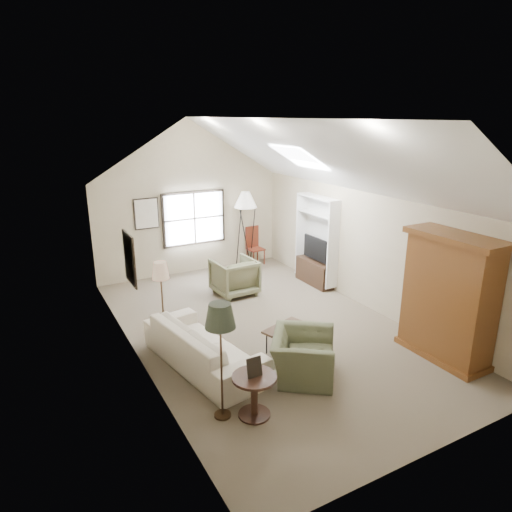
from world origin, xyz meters
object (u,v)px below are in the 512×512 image
armoire (449,298)px  armchair_near (303,356)px  armchair_far (234,277)px  side_chair (256,246)px  side_table (254,396)px  coffee_table (287,339)px  sofa (203,345)px

armoire → armchair_near: (-2.50, 0.65, -0.74)m
armchair_far → side_chair: side_chair is taller
armchair_near → side_table: (-1.17, -0.53, -0.05)m
side_chair → armchair_near: bearing=-115.2°
coffee_table → side_chair: 4.98m
armoire → side_chair: 6.14m
armoire → sofa: bearing=155.4°
sofa → coffee_table: sofa is taller
coffee_table → side_table: 1.97m
armchair_near → side_chair: side_chair is taller
coffee_table → side_chair: bearing=67.7°
sofa → armchair_near: (1.27, -1.07, -0.01)m
armoire → coffee_table: size_ratio=2.60×
armchair_near → armoire: bearing=-67.6°
armoire → side_table: bearing=178.1°
armchair_far → side_chair: size_ratio=0.89×
armoire → sofa: 4.21m
armchair_near → side_chair: size_ratio=1.04×
side_chair → armchair_far: bearing=-135.1°
armoire → armchair_far: armoire is taller
sofa → armchair_near: sofa is taller
armchair_far → armoire: bearing=111.1°
armoire → side_chair: armoire is taller
armchair_far → sofa: bearing=52.0°
sofa → side_chair: size_ratio=2.35×
coffee_table → side_table: (-1.41, -1.38, 0.10)m
armoire → armchair_far: (-1.91, 4.35, -0.67)m
armoire → armchair_far: bearing=113.7°
armchair_near → armchair_far: size_ratio=1.17×
sofa → coffee_table: bearing=-108.3°
armoire → side_chair: size_ratio=2.07×
sofa → side_chair: 5.54m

